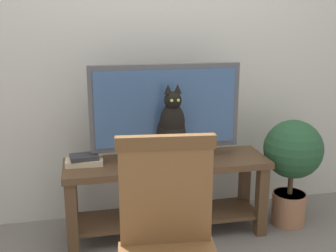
{
  "coord_description": "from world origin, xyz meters",
  "views": [
    {
      "loc": [
        -0.54,
        -2.03,
        1.45
      ],
      "look_at": [
        -0.0,
        0.46,
        0.79
      ],
      "focal_mm": 43.79,
      "sensor_mm": 36.0,
      "label": 1
    }
  ],
  "objects_px": {
    "tv_stand": "(166,184)",
    "tv": "(165,110)",
    "book_stack": "(84,160)",
    "potted_plant": "(292,159)",
    "media_box": "(171,159)",
    "cat": "(172,129)",
    "wooden_chair": "(168,238)"
  },
  "relations": [
    {
      "from": "wooden_chair",
      "to": "potted_plant",
      "type": "height_order",
      "value": "wooden_chair"
    },
    {
      "from": "book_stack",
      "to": "tv",
      "type": "bearing_deg",
      "value": 1.88
    },
    {
      "from": "media_box",
      "to": "book_stack",
      "type": "xyz_separation_m",
      "value": [
        -0.56,
        0.07,
        0.01
      ]
    },
    {
      "from": "tv_stand",
      "to": "tv",
      "type": "relative_size",
      "value": 1.37
    },
    {
      "from": "media_box",
      "to": "potted_plant",
      "type": "relative_size",
      "value": 0.45
    },
    {
      "from": "tv_stand",
      "to": "cat",
      "type": "xyz_separation_m",
      "value": [
        0.02,
        -0.06,
        0.4
      ]
    },
    {
      "from": "potted_plant",
      "to": "tv_stand",
      "type": "bearing_deg",
      "value": 177.26
    },
    {
      "from": "tv",
      "to": "media_box",
      "type": "distance_m",
      "value": 0.32
    },
    {
      "from": "tv",
      "to": "media_box",
      "type": "height_order",
      "value": "tv"
    },
    {
      "from": "tv",
      "to": "wooden_chair",
      "type": "relative_size",
      "value": 1.02
    },
    {
      "from": "media_box",
      "to": "wooden_chair",
      "type": "distance_m",
      "value": 1.01
    },
    {
      "from": "tv_stand",
      "to": "potted_plant",
      "type": "xyz_separation_m",
      "value": [
        0.9,
        -0.04,
        0.12
      ]
    },
    {
      "from": "media_box",
      "to": "potted_plant",
      "type": "bearing_deg",
      "value": -0.03
    },
    {
      "from": "cat",
      "to": "wooden_chair",
      "type": "relative_size",
      "value": 0.49
    },
    {
      "from": "wooden_chair",
      "to": "cat",
      "type": "bearing_deg",
      "value": 76.54
    },
    {
      "from": "media_box",
      "to": "book_stack",
      "type": "height_order",
      "value": "book_stack"
    },
    {
      "from": "tv",
      "to": "cat",
      "type": "height_order",
      "value": "tv"
    },
    {
      "from": "tv",
      "to": "media_box",
      "type": "bearing_deg",
      "value": -75.76
    },
    {
      "from": "tv_stand",
      "to": "potted_plant",
      "type": "height_order",
      "value": "potted_plant"
    },
    {
      "from": "media_box",
      "to": "potted_plant",
      "type": "xyz_separation_m",
      "value": [
        0.88,
        -0.0,
        -0.07
      ]
    },
    {
      "from": "cat",
      "to": "wooden_chair",
      "type": "bearing_deg",
      "value": -103.46
    },
    {
      "from": "tv_stand",
      "to": "tv",
      "type": "distance_m",
      "value": 0.5
    },
    {
      "from": "media_box",
      "to": "cat",
      "type": "bearing_deg",
      "value": -85.9
    },
    {
      "from": "tv",
      "to": "media_box",
      "type": "relative_size",
      "value": 2.86
    },
    {
      "from": "book_stack",
      "to": "cat",
      "type": "bearing_deg",
      "value": -8.76
    },
    {
      "from": "tv",
      "to": "book_stack",
      "type": "xyz_separation_m",
      "value": [
        -0.54,
        -0.02,
        -0.3
      ]
    },
    {
      "from": "media_box",
      "to": "tv",
      "type": "bearing_deg",
      "value": 104.24
    },
    {
      "from": "media_box",
      "to": "cat",
      "type": "xyz_separation_m",
      "value": [
        0.0,
        -0.01,
        0.21
      ]
    },
    {
      "from": "book_stack",
      "to": "wooden_chair",
      "type": "bearing_deg",
      "value": -72.61
    },
    {
      "from": "tv_stand",
      "to": "wooden_chair",
      "type": "relative_size",
      "value": 1.39
    },
    {
      "from": "media_box",
      "to": "cat",
      "type": "distance_m",
      "value": 0.21
    },
    {
      "from": "tv_stand",
      "to": "media_box",
      "type": "xyz_separation_m",
      "value": [
        0.02,
        -0.04,
        0.19
      ]
    }
  ]
}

